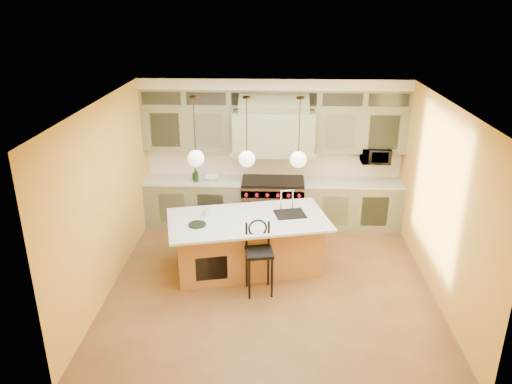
{
  "coord_description": "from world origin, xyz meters",
  "views": [
    {
      "loc": [
        0.05,
        -6.94,
        4.29
      ],
      "look_at": [
        -0.27,
        0.7,
        1.27
      ],
      "focal_mm": 35.0,
      "sensor_mm": 36.0,
      "label": 1
    }
  ],
  "objects_px": {
    "range": "(273,202)",
    "kitchen_island": "(248,242)",
    "counter_stool": "(259,253)",
    "microwave": "(375,155)"
  },
  "relations": [
    {
      "from": "microwave",
      "to": "counter_stool",
      "type": "bearing_deg",
      "value": -130.27
    },
    {
      "from": "range",
      "to": "kitchen_island",
      "type": "bearing_deg",
      "value": -103.09
    },
    {
      "from": "counter_stool",
      "to": "microwave",
      "type": "distance_m",
      "value": 3.4
    },
    {
      "from": "range",
      "to": "kitchen_island",
      "type": "relative_size",
      "value": 0.43
    },
    {
      "from": "kitchen_island",
      "to": "counter_stool",
      "type": "height_order",
      "value": "kitchen_island"
    },
    {
      "from": "counter_stool",
      "to": "microwave",
      "type": "height_order",
      "value": "microwave"
    },
    {
      "from": "range",
      "to": "counter_stool",
      "type": "xyz_separation_m",
      "value": [
        -0.18,
        -2.41,
        0.17
      ]
    },
    {
      "from": "microwave",
      "to": "range",
      "type": "bearing_deg",
      "value": -176.88
    },
    {
      "from": "range",
      "to": "microwave",
      "type": "bearing_deg",
      "value": 3.12
    },
    {
      "from": "range",
      "to": "kitchen_island",
      "type": "distance_m",
      "value": 1.74
    }
  ]
}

